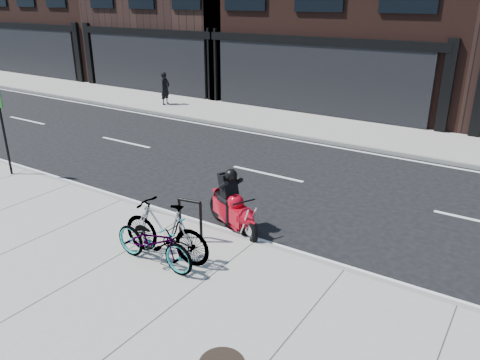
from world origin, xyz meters
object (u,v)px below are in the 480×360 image
Objects in this scene: bicycle_front at (154,241)px; bicycle_rear at (166,230)px; bike_rack at (190,216)px; pedestrian at (165,88)px; motorcycle at (234,208)px; sign_post at (3,125)px.

bicycle_rear is at bearing -4.00° from bicycle_front.
pedestrian is (-9.58, 9.99, 0.22)m from bike_rack.
bicycle_front is 2.19m from motorcycle.
bike_rack is 13.84m from pedestrian.
sign_post reaches higher than bicycle_front.
bicycle_front is at bearing -88.29° from bike_rack.
pedestrian is (-9.64, 10.82, 0.17)m from bicycle_rear.
sign_post is (-6.96, 1.39, 0.98)m from bicycle_front.
sign_post is at bearing -170.05° from pedestrian.
sign_post reaches higher than pedestrian.
bike_rack is 0.83m from bicycle_rear.
motorcycle reaches higher than bicycle_rear.
bike_rack is at bearing -179.96° from bicycle_rear.
pedestrian is at bearing 133.81° from bike_rack.
bicycle_rear is 14.49m from pedestrian.
bicycle_rear is 1.08× the size of motorcycle.
sign_post is at bearing -102.93° from bicycle_rear.
bicycle_front is 14.71m from pedestrian.
sign_post is at bearing -149.21° from motorcycle.
motorcycle reaches higher than bike_rack.
bicycle_front is 1.23× the size of pedestrian.
bicycle_rear is at bearing -76.77° from motorcycle.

